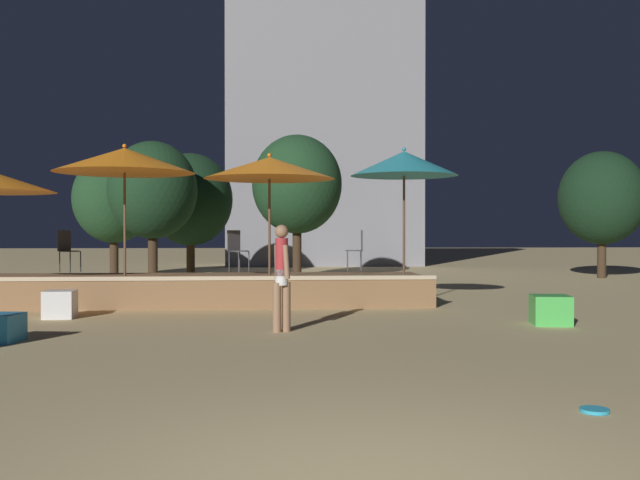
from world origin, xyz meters
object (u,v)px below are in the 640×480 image
at_px(background_tree_1, 602,198).
at_px(background_tree_4, 191,200).
at_px(bistro_chair_0, 358,246).
at_px(background_tree_0, 153,190).
at_px(bistro_chair_2, 236,247).
at_px(patio_umbrella_2, 269,168).
at_px(background_tree_2, 114,199).
at_px(cube_seat_0, 60,304).
at_px(cube_seat_3, 551,310).
at_px(person_0, 282,275).
at_px(frisbee_disc, 595,410).
at_px(patio_umbrella_0, 125,160).
at_px(patio_umbrella_1, 404,164).
at_px(background_tree_3, 297,185).
at_px(bistro_chair_1, 67,247).

distance_m(background_tree_1, background_tree_4, 13.51).
bearing_deg(bistro_chair_0, background_tree_0, -130.51).
height_order(bistro_chair_2, background_tree_1, background_tree_1).
xyz_separation_m(patio_umbrella_2, background_tree_0, (-3.45, 6.77, -0.08)).
bearing_deg(background_tree_2, background_tree_1, -4.48).
height_order(cube_seat_0, cube_seat_3, cube_seat_0).
xyz_separation_m(person_0, frisbee_disc, (2.58, -4.99, -0.85)).
relative_size(patio_umbrella_0, cube_seat_3, 4.74).
bearing_deg(background_tree_2, person_0, -67.54).
bearing_deg(patio_umbrella_0, person_0, -48.70).
distance_m(cube_seat_3, background_tree_2, 15.91).
bearing_deg(background_tree_4, background_tree_2, -172.61).
bearing_deg(patio_umbrella_1, bistro_chair_0, 119.49).
bearing_deg(patio_umbrella_2, cube_seat_3, -33.60).
bearing_deg(background_tree_1, background_tree_3, -178.04).
height_order(background_tree_0, background_tree_4, background_tree_0).
bearing_deg(cube_seat_0, cube_seat_3, -9.87).
bearing_deg(background_tree_0, background_tree_1, 5.25).
height_order(bistro_chair_0, background_tree_3, background_tree_3).
distance_m(bistro_chair_0, background_tree_3, 6.79).
distance_m(patio_umbrella_1, frisbee_disc, 8.96).
distance_m(cube_seat_3, bistro_chair_0, 5.16).
bearing_deg(person_0, patio_umbrella_1, 28.42).
distance_m(bistro_chair_2, frisbee_disc, 10.36).
relative_size(patio_umbrella_2, bistro_chair_2, 3.45).
height_order(patio_umbrella_0, bistro_chair_1, patio_umbrella_0).
bearing_deg(frisbee_disc, patio_umbrella_0, 123.64).
height_order(frisbee_disc, background_tree_4, background_tree_4).
xyz_separation_m(cube_seat_3, background_tree_3, (-3.78, 10.79, 2.73)).
bearing_deg(patio_umbrella_2, background_tree_3, 83.95).
bearing_deg(bistro_chair_1, bistro_chair_2, -61.77).
bearing_deg(bistro_chair_0, background_tree_3, -165.05).
bearing_deg(cube_seat_0, frisbee_disc, -47.11).
bearing_deg(background_tree_4, patio_umbrella_1, -60.92).
relative_size(cube_seat_0, bistro_chair_0, 0.59).
bearing_deg(bistro_chair_2, background_tree_1, -13.79).
height_order(frisbee_disc, background_tree_0, background_tree_0).
height_order(cube_seat_0, bistro_chair_2, bistro_chair_2).
distance_m(person_0, bistro_chair_1, 6.60).
xyz_separation_m(bistro_chair_2, frisbee_disc, (3.51, -9.68, -1.18)).
xyz_separation_m(patio_umbrella_2, bistro_chair_2, (-0.73, 1.12, -1.61)).
relative_size(cube_seat_3, bistro_chair_1, 0.76).
bearing_deg(patio_umbrella_1, background_tree_2, 129.89).
xyz_separation_m(bistro_chair_0, bistro_chair_1, (-6.30, -0.07, 0.00)).
bearing_deg(background_tree_1, cube_seat_0, -146.09).
distance_m(frisbee_disc, background_tree_4, 19.17).
relative_size(cube_seat_3, background_tree_1, 0.17).
bearing_deg(bistro_chair_2, patio_umbrella_1, -64.17).
relative_size(bistro_chair_0, background_tree_3, 0.20).
height_order(frisbee_disc, background_tree_2, background_tree_2).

